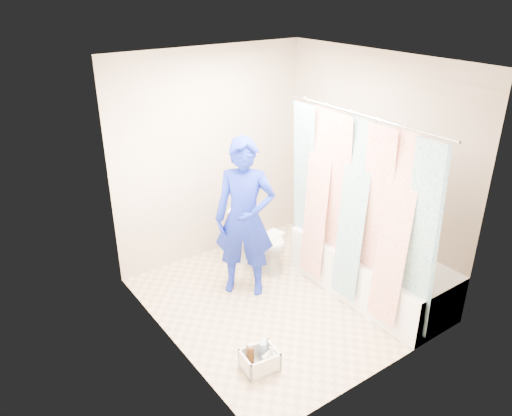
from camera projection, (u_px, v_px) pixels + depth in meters
floor at (280, 300)px, 5.16m from camera, size 2.60×2.60×0.00m
ceiling at (286, 61)px, 4.15m from camera, size 2.40×2.60×0.02m
wall_back at (212, 156)px, 5.62m from camera, size 2.40×0.02×2.40m
wall_front at (392, 249)px, 3.69m from camera, size 2.40×0.02×2.40m
wall_left at (166, 227)px, 4.02m from camera, size 0.02×2.60×2.40m
wall_right at (372, 167)px, 5.28m from camera, size 0.02×2.60×2.40m
bathtub at (371, 270)px, 5.18m from camera, size 0.70×1.75×0.50m
curtain_rod at (363, 115)px, 4.30m from camera, size 0.02×1.90×0.02m
shower_curtain at (354, 213)px, 4.69m from camera, size 0.06×1.75×1.80m
toilet at (260, 239)px, 5.63m from camera, size 0.53×0.74×0.68m
tank_lid at (268, 238)px, 5.54m from camera, size 0.45×0.28×0.03m
tank_internals at (246, 210)px, 5.57m from camera, size 0.16×0.07×0.22m
plumber at (245, 219)px, 4.99m from camera, size 0.72×0.71×1.67m
cleaning_caddy at (261, 360)px, 4.22m from camera, size 0.32×0.27×0.23m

